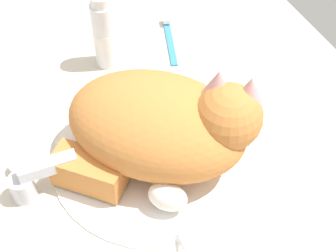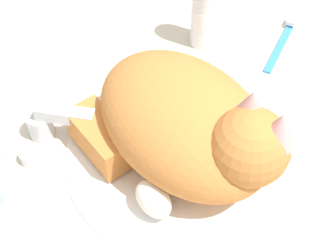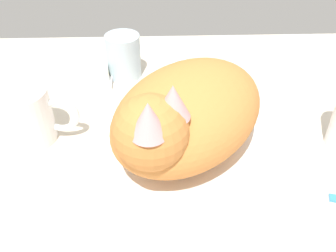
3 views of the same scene
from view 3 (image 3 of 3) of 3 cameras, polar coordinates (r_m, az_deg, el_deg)
The scene contains 8 objects.
ground_plane at distance 59.60cm, azimuth 2.87°, elevation -4.69°, with size 110.00×82.50×3.00cm, color beige.
sink_basin at distance 58.35cm, azimuth 2.93°, elevation -3.37°, with size 32.45×32.45×0.70cm, color white.
faucet at distance 72.50cm, azimuth 1.86°, elevation 8.11°, with size 12.34×10.02×6.02cm.
cat at distance 53.03cm, azimuth 2.22°, elevation 1.73°, with size 31.06×32.47×16.18cm.
coffee_mug at distance 61.75cm, azimuth -20.76°, elevation 1.45°, with size 12.64×8.39×9.09cm.
rinse_cup at distance 75.28cm, azimuth -6.83°, elevation 10.56°, with size 6.72×6.72×8.64cm.
soap_dish at distance 75.76cm, azimuth -11.85°, elevation 6.93°, with size 9.00×6.40×1.20cm, color white.
soap_bar at distance 74.92cm, azimuth -12.02°, elevation 8.02°, with size 7.52×4.93×2.14cm, color silver.
Camera 3 is at (-4.45, -43.31, 39.21)cm, focal length 39.90 mm.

